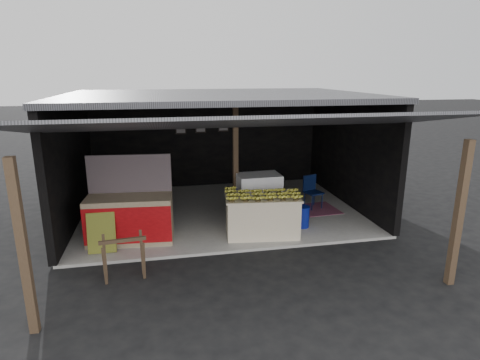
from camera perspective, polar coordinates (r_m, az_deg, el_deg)
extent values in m
plane|color=black|center=(8.19, -0.15, -10.31)|extent=(80.00, 80.00, 0.00)
cube|color=gray|center=(10.46, -2.86, -4.37)|extent=(7.00, 5.00, 0.06)
cube|color=black|center=(12.50, -4.71, 5.84)|extent=(7.00, 0.15, 2.90)
cube|color=black|center=(10.16, -22.90, 2.53)|extent=(0.15, 5.00, 2.90)
cube|color=black|center=(11.12, 15.20, 4.20)|extent=(0.15, 5.00, 2.90)
cube|color=#232326|center=(9.87, -3.09, 11.87)|extent=(7.20, 5.20, 0.12)
cube|color=#232326|center=(6.51, 1.51, 8.18)|extent=(7.40, 2.47, 0.48)
cube|color=#493524|center=(9.54, -0.64, 2.82)|extent=(0.12, 0.12, 2.85)
cube|color=#493524|center=(6.09, -28.48, -8.65)|extent=(0.12, 0.12, 2.50)
cube|color=#493524|center=(7.51, 28.67, -4.37)|extent=(0.12, 0.12, 2.50)
cube|color=silver|center=(8.80, 3.13, -5.09)|extent=(1.63, 1.10, 0.84)
cube|color=silver|center=(8.66, 3.17, -2.36)|extent=(1.70, 1.16, 0.04)
cube|color=white|center=(9.61, 2.65, -2.43)|extent=(1.03, 0.71, 1.12)
cube|color=navy|center=(9.28, 3.18, -2.73)|extent=(0.79, 0.04, 0.34)
cube|color=#B21414|center=(9.41, 3.14, -5.00)|extent=(0.50, 0.03, 0.11)
cube|color=#998466|center=(8.71, -15.34, -5.37)|extent=(1.79, 0.90, 0.98)
cube|color=#AC0B0F|center=(8.34, -15.49, -6.29)|extent=(1.73, 0.16, 0.76)
cube|color=white|center=(8.33, -15.50, -6.32)|extent=(0.59, 0.06, 0.20)
cube|color=#171745|center=(8.76, -15.62, 0.87)|extent=(1.74, 0.19, 0.81)
cube|color=black|center=(8.38, -19.11, -7.12)|extent=(0.54, 0.20, 0.80)
cube|color=#493524|center=(7.16, -18.68, -11.58)|extent=(0.08, 0.30, 0.77)
cube|color=#493524|center=(7.16, -13.52, -11.16)|extent=(0.08, 0.30, 0.77)
cube|color=#493524|center=(7.50, -18.67, -10.30)|extent=(0.08, 0.30, 0.77)
cube|color=#493524|center=(7.51, -13.77, -9.90)|extent=(0.08, 0.30, 0.77)
cube|color=#493524|center=(7.19, -16.36, -8.26)|extent=(0.79, 0.15, 0.06)
cylinder|color=navy|center=(9.34, 8.86, -5.26)|extent=(0.31, 0.31, 0.46)
cylinder|color=#0A153A|center=(10.45, 10.22, -3.22)|extent=(0.03, 0.03, 0.42)
cylinder|color=#0A153A|center=(10.65, 11.58, -2.94)|extent=(0.03, 0.03, 0.42)
cylinder|color=#0A153A|center=(10.69, 9.13, -2.75)|extent=(0.03, 0.03, 0.42)
cylinder|color=#0A153A|center=(10.88, 10.48, -2.49)|extent=(0.03, 0.03, 0.42)
cube|color=#0A153A|center=(10.60, 10.41, -1.76)|extent=(0.50, 0.50, 0.04)
cube|color=#0A153A|center=(10.68, 9.85, -0.41)|extent=(0.40, 0.16, 0.43)
cube|color=#671742|center=(10.54, 9.69, -4.21)|extent=(1.57, 1.11, 0.01)
cube|color=black|center=(12.27, -8.43, 7.44)|extent=(0.32, 0.03, 0.42)
cube|color=#4C4C59|center=(12.25, -8.43, 7.43)|extent=(0.26, 0.02, 0.34)
cube|color=black|center=(12.32, -5.63, 7.65)|extent=(0.32, 0.03, 0.42)
cube|color=#4C4C59|center=(12.30, -5.62, 7.64)|extent=(0.26, 0.02, 0.34)
cube|color=black|center=(12.41, -2.38, 7.86)|extent=(0.32, 0.03, 0.42)
cube|color=#4C4C59|center=(12.39, -2.37, 7.85)|extent=(0.26, 0.02, 0.34)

